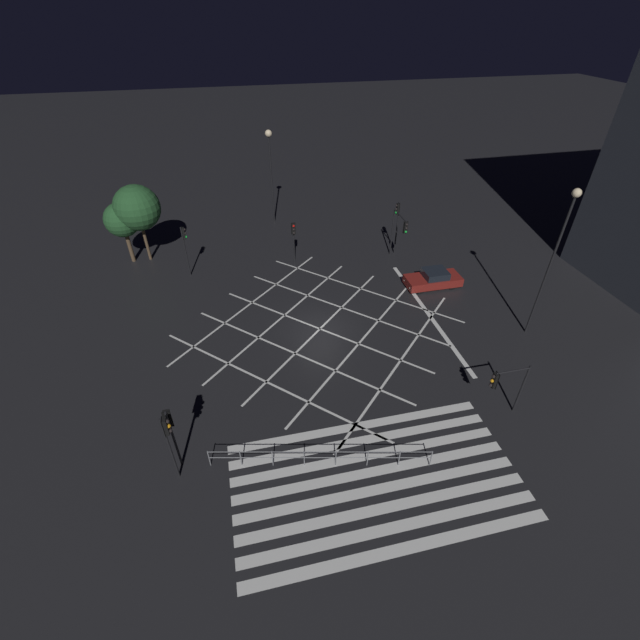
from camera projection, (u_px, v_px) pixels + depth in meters
name	position (u px, v px, depth m)	size (l,w,h in m)	color
ground_plane	(320.00, 329.00, 28.50)	(200.00, 200.00, 0.00)	black
road_markings	(359.00, 415.00, 22.62)	(19.63, 24.71, 0.01)	silver
traffic_light_sw_main	(168.00, 436.00, 18.05)	(0.39, 0.36, 3.99)	black
traffic_light_median_north	(294.00, 235.00, 34.11)	(0.36, 0.39, 3.54)	black
traffic_light_se_main	(506.00, 382.00, 21.26)	(2.08, 0.36, 3.26)	black
traffic_light_sw_cross	(170.00, 427.00, 18.76)	(0.36, 0.39, 3.64)	black
traffic_light_ne_main	(397.00, 218.00, 34.99)	(0.39, 0.36, 4.52)	black
traffic_light_ne_cross	(400.00, 228.00, 33.86)	(0.36, 2.75, 4.19)	black
traffic_light_nw_main	(185.00, 242.00, 32.29)	(0.39, 0.36, 4.09)	black
street_lamp_east	(270.00, 154.00, 38.19)	(0.61, 0.61, 8.52)	black
street_lamp_west	(559.00, 242.00, 24.32)	(0.50, 0.50, 9.65)	black
street_tree_near	(122.00, 220.00, 33.68)	(2.73, 2.73, 5.03)	brown
street_tree_far	(137.00, 208.00, 33.39)	(3.56, 3.56, 6.31)	brown
waiting_car	(433.00, 279.00, 32.38)	(4.21, 1.79, 1.33)	maroon
pedestrian_railing	(320.00, 456.00, 19.80)	(10.13, 2.36, 1.05)	gray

